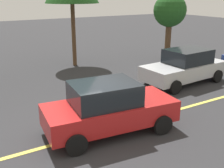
{
  "coord_description": "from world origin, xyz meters",
  "views": [
    {
      "loc": [
        -3.19,
        -7.1,
        4.37
      ],
      "look_at": [
        1.11,
        0.16,
        1.52
      ],
      "focal_mm": 43.65,
      "sensor_mm": 36.0,
      "label": 1
    }
  ],
  "objects": [
    {
      "name": "ground_plane",
      "position": [
        0.0,
        0.0,
        0.0
      ],
      "size": [
        80.0,
        80.0,
        0.0
      ],
      "primitive_type": "plane",
      "color": "#2D2D30"
    },
    {
      "name": "lane_marking_centre",
      "position": [
        3.0,
        0.0,
        0.01
      ],
      "size": [
        28.0,
        0.16,
        0.01
      ],
      "primitive_type": "cube",
      "color": "#E0D14C"
    },
    {
      "name": "car_red_approaching",
      "position": [
        0.83,
        -0.11,
        0.85
      ],
      "size": [
        4.42,
        2.31,
        1.71
      ],
      "color": "red",
      "rests_on": "ground_plane"
    },
    {
      "name": "car_silver_near_curb",
      "position": [
        6.68,
        2.4,
        0.85
      ],
      "size": [
        4.57,
        2.25,
        1.7
      ],
      "color": "#B7BABF",
      "rests_on": "ground_plane"
    },
    {
      "name": "tree_left_verge",
      "position": [
        9.34,
        6.68,
        3.19
      ],
      "size": [
        2.13,
        2.13,
        4.33
      ],
      "color": "#513823",
      "rests_on": "ground_plane"
    }
  ]
}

